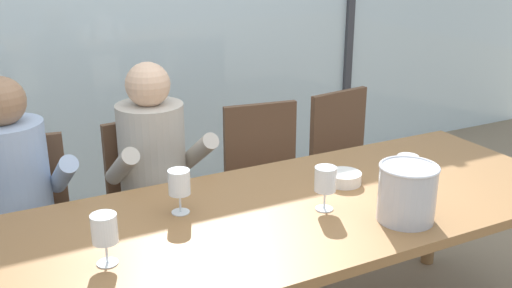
# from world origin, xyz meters

# --- Properties ---
(ground) EXTENTS (14.00, 14.00, 0.00)m
(ground) POSITION_xyz_m (0.00, 1.00, 0.00)
(ground) COLOR #847056
(window_glass_panel) EXTENTS (7.58, 0.03, 2.60)m
(window_glass_panel) POSITION_xyz_m (0.00, 2.07, 1.30)
(window_glass_panel) COLOR silver
(window_glass_panel) RESTS_ON ground
(hillside_vineyard) EXTENTS (13.58, 2.40, 1.84)m
(hillside_vineyard) POSITION_xyz_m (0.00, 6.24, 0.92)
(hillside_vineyard) COLOR #477A38
(hillside_vineyard) RESTS_ON ground
(dining_table) EXTENTS (2.38, 0.92, 0.73)m
(dining_table) POSITION_xyz_m (0.00, 0.00, 0.67)
(dining_table) COLOR olive
(dining_table) RESTS_ON ground
(chair_near_curtain) EXTENTS (0.50, 0.50, 0.87)m
(chair_near_curtain) POSITION_xyz_m (-0.93, 0.87, 0.51)
(chair_near_curtain) COLOR brown
(chair_near_curtain) RESTS_ON ground
(chair_left_of_center) EXTENTS (0.48, 0.48, 0.87)m
(chair_left_of_center) POSITION_xyz_m (-0.30, 0.88, 0.51)
(chair_left_of_center) COLOR brown
(chair_left_of_center) RESTS_ON ground
(chair_center) EXTENTS (0.50, 0.50, 0.87)m
(chair_center) POSITION_xyz_m (0.33, 0.85, 0.51)
(chair_center) COLOR brown
(chair_center) RESTS_ON ground
(chair_right_of_center) EXTENTS (0.50, 0.50, 0.87)m
(chair_right_of_center) POSITION_xyz_m (0.90, 0.88, 0.51)
(chair_right_of_center) COLOR brown
(chair_right_of_center) RESTS_ON ground
(person_pale_blue_shirt) EXTENTS (0.48, 0.63, 1.19)m
(person_pale_blue_shirt) POSITION_xyz_m (-0.95, 0.73, 0.68)
(person_pale_blue_shirt) COLOR #9EB2D1
(person_pale_blue_shirt) RESTS_ON ground
(person_beige_jumper) EXTENTS (0.48, 0.62, 1.19)m
(person_beige_jumper) POSITION_xyz_m (-0.32, 0.73, 0.68)
(person_beige_jumper) COLOR #B7AD9E
(person_beige_jumper) RESTS_ON ground
(ice_bucket_primary) EXTENTS (0.22, 0.22, 0.22)m
(ice_bucket_primary) POSITION_xyz_m (0.30, -0.28, 0.85)
(ice_bucket_primary) COLOR #B7B7BC
(ice_bucket_primary) RESTS_ON dining_table
(tasting_bowl) EXTENTS (0.15, 0.15, 0.05)m
(tasting_bowl) POSITION_xyz_m (0.29, 0.11, 0.76)
(tasting_bowl) COLOR silver
(tasting_bowl) RESTS_ON dining_table
(wine_glass_by_left_taster) EXTENTS (0.08, 0.08, 0.17)m
(wine_glass_by_left_taster) POSITION_xyz_m (-0.42, 0.16, 0.86)
(wine_glass_by_left_taster) COLOR silver
(wine_glass_by_left_taster) RESTS_ON dining_table
(wine_glass_near_bucket) EXTENTS (0.08, 0.08, 0.17)m
(wine_glass_near_bucket) POSITION_xyz_m (0.08, -0.07, 0.86)
(wine_glass_near_bucket) COLOR silver
(wine_glass_near_bucket) RESTS_ON dining_table
(wine_glass_center_pour) EXTENTS (0.08, 0.08, 0.17)m
(wine_glass_center_pour) POSITION_xyz_m (-0.76, -0.08, 0.85)
(wine_glass_center_pour) COLOR silver
(wine_glass_center_pour) RESTS_ON dining_table
(wine_glass_by_right_taster) EXTENTS (0.08, 0.08, 0.17)m
(wine_glass_by_right_taster) POSITION_xyz_m (0.44, -0.11, 0.85)
(wine_glass_by_right_taster) COLOR silver
(wine_glass_by_right_taster) RESTS_ON dining_table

